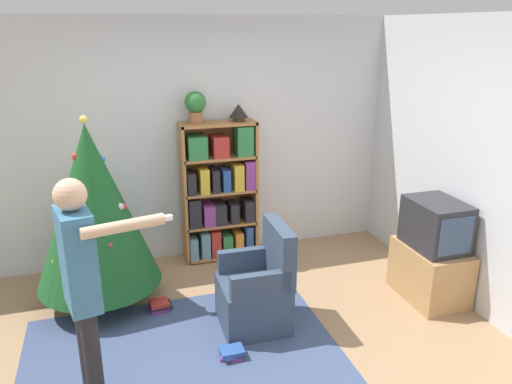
# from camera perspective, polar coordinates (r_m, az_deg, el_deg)

# --- Properties ---
(ground_plane) EXTENTS (14.00, 14.00, 0.00)m
(ground_plane) POSITION_cam_1_polar(r_m,az_deg,el_deg) (4.19, -1.05, -18.05)
(ground_plane) COLOR #9E7A56
(wall_back) EXTENTS (8.00, 0.10, 2.60)m
(wall_back) POSITION_cam_1_polar(r_m,az_deg,el_deg) (5.47, -7.05, 5.76)
(wall_back) COLOR silver
(wall_back) RESTS_ON ground_plane
(wall_right) EXTENTS (0.10, 8.00, 2.60)m
(wall_right) POSITION_cam_1_polar(r_m,az_deg,el_deg) (4.67, 26.12, 1.75)
(wall_right) COLOR silver
(wall_right) RESTS_ON ground_plane
(area_rug) EXTENTS (2.48, 1.95, 0.01)m
(area_rug) POSITION_cam_1_polar(r_m,az_deg,el_deg) (4.13, -8.07, -18.80)
(area_rug) COLOR #3D4C70
(area_rug) RESTS_ON ground_plane
(bookshelf) EXTENTS (0.81, 0.29, 1.54)m
(bookshelf) POSITION_cam_1_polar(r_m,az_deg,el_deg) (5.45, -4.23, -0.23)
(bookshelf) COLOR #A8703D
(bookshelf) RESTS_ON ground_plane
(tv_stand) EXTENTS (0.48, 0.71, 0.53)m
(tv_stand) POSITION_cam_1_polar(r_m,az_deg,el_deg) (5.09, 19.24, -8.64)
(tv_stand) COLOR tan
(tv_stand) RESTS_ON ground_plane
(television) EXTENTS (0.42, 0.57, 0.45)m
(television) POSITION_cam_1_polar(r_m,az_deg,el_deg) (4.89, 19.86, -3.52)
(television) COLOR #28282D
(television) RESTS_ON tv_stand
(game_remote) EXTENTS (0.04, 0.12, 0.02)m
(game_remote) POSITION_cam_1_polar(r_m,az_deg,el_deg) (4.74, 19.67, -7.04)
(game_remote) COLOR white
(game_remote) RESTS_ON tv_stand
(christmas_tree) EXTENTS (1.12, 1.12, 1.78)m
(christmas_tree) POSITION_cam_1_polar(r_m,az_deg,el_deg) (4.66, -18.10, -1.65)
(christmas_tree) COLOR #4C3323
(christmas_tree) RESTS_ON ground_plane
(armchair) EXTENTS (0.58, 0.57, 0.92)m
(armchair) POSITION_cam_1_polar(r_m,az_deg,el_deg) (4.37, 0.20, -11.29)
(armchair) COLOR #334256
(armchair) RESTS_ON ground_plane
(standing_person) EXTENTS (0.69, 0.46, 1.67)m
(standing_person) POSITION_cam_1_polar(r_m,az_deg,el_deg) (3.28, -19.20, -9.89)
(standing_person) COLOR #232328
(standing_person) RESTS_ON ground_plane
(potted_plant) EXTENTS (0.22, 0.22, 0.33)m
(potted_plant) POSITION_cam_1_polar(r_m,az_deg,el_deg) (5.19, -6.94, 9.85)
(potted_plant) COLOR #935B38
(potted_plant) RESTS_ON bookshelf
(table_lamp) EXTENTS (0.20, 0.20, 0.18)m
(table_lamp) POSITION_cam_1_polar(r_m,az_deg,el_deg) (5.30, -2.02, 9.19)
(table_lamp) COLOR #473828
(table_lamp) RESTS_ON bookshelf
(book_pile_near_tree) EXTENTS (0.21, 0.18, 0.09)m
(book_pile_near_tree) POSITION_cam_1_polar(r_m,az_deg,el_deg) (4.79, -10.95, -12.64)
(book_pile_near_tree) COLOR #843889
(book_pile_near_tree) RESTS_ON ground_plane
(book_pile_by_chair) EXTENTS (0.20, 0.17, 0.08)m
(book_pile_by_chair) POSITION_cam_1_polar(r_m,az_deg,el_deg) (4.13, -2.83, -17.93)
(book_pile_by_chair) COLOR #843889
(book_pile_by_chair) RESTS_ON ground_plane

